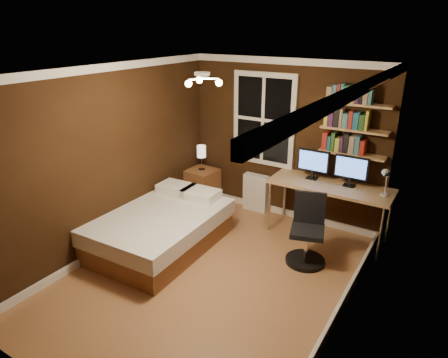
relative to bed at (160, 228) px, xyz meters
The scene contains 23 objects.
floor 1.07m from the bed, 13.33° to the right, with size 4.20×4.20×0.00m, color #8F5D39.
wall_back 2.33m from the bed, 61.75° to the left, with size 3.20×0.04×2.50m, color black.
wall_left 1.17m from the bed, 158.41° to the right, with size 0.04×4.20×2.50m, color black.
wall_right 2.79m from the bed, ahead, with size 0.04×4.20×2.50m, color black.
ceiling 2.45m from the bed, 13.33° to the right, with size 3.20×4.20×0.02m, color white.
window 2.32m from the bed, 70.40° to the left, with size 1.06×0.06×1.46m, color silver.
door 3.23m from the bed, 34.60° to the right, with size 0.03×0.82×2.05m, color black, non-canonical shape.
ceiling_fixture 2.37m from the bed, 18.61° to the right, with size 0.44×0.44×0.18m, color beige, non-canonical shape.
bookshelf_lower 2.88m from the bed, 39.95° to the left, with size 0.92×0.22×0.03m, color tan.
books_row_lower 2.93m from the bed, 39.95° to the left, with size 0.54×0.16×0.23m, color maroon, non-canonical shape.
bookshelf_middle 3.02m from the bed, 39.95° to the left, with size 0.92×0.22×0.03m, color tan.
books_row_middle 3.08m from the bed, 39.95° to the left, with size 0.54×0.16×0.23m, color #1A5677, non-canonical shape.
bookshelf_upper 3.19m from the bed, 39.95° to the left, with size 0.92×0.22×0.03m, color tan.
books_row_upper 3.26m from the bed, 39.95° to the left, with size 0.60×0.16×0.23m, color #254E21, non-canonical shape.
bed is the anchor object (origin of this frame).
nightstand 1.59m from the bed, 103.18° to the left, with size 0.48×0.48×0.60m, color brown.
bedside_lamp 1.68m from the bed, 103.18° to the left, with size 0.15×0.15×0.43m, color #F9E6D0, non-canonical shape.
radiator 1.85m from the bed, 71.34° to the left, with size 0.42×0.15×0.63m, color silver.
desk 2.47m from the bed, 38.78° to the left, with size 1.73×0.65×0.82m.
monitor_left 2.38m from the bed, 45.41° to the left, with size 0.47×0.12×0.44m, color black, non-canonical shape.
monitor_right 2.77m from the bed, 37.03° to the left, with size 0.47×0.12×0.44m, color black, non-canonical shape.
desk_lamp 3.09m from the bed, 28.97° to the left, with size 0.14×0.32×0.44m, color silver, non-canonical shape.
office_chair 2.02m from the bed, 20.88° to the left, with size 0.52×0.52×0.94m.
Camera 1 is at (2.38, -3.50, 2.96)m, focal length 32.00 mm.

